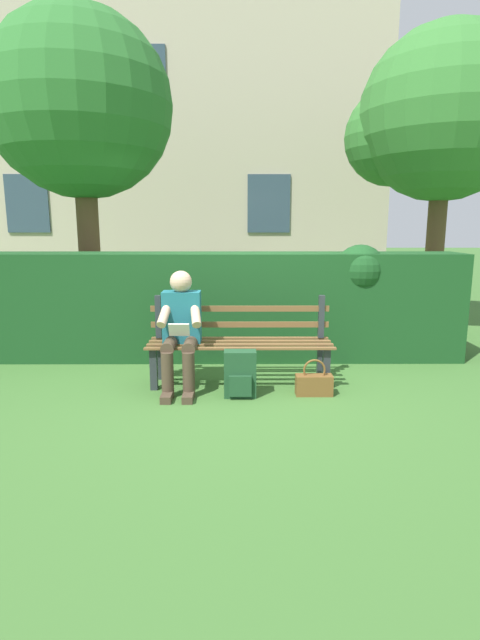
{
  "coord_description": "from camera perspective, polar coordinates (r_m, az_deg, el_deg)",
  "views": [
    {
      "loc": [
        0.02,
        4.83,
        1.62
      ],
      "look_at": [
        0.0,
        0.1,
        0.69
      ],
      "focal_mm": 27.36,
      "sensor_mm": 36.0,
      "label": 1
    }
  ],
  "objects": [
    {
      "name": "person_seated",
      "position": [
        4.86,
        -6.94,
        -0.85
      ],
      "size": [
        0.44,
        0.73,
        1.17
      ],
      "color": "#1E6672",
      "rests_on": "ground"
    },
    {
      "name": "hedge_backdrop",
      "position": [
        5.97,
        -3.82,
        1.91
      ],
      "size": [
        6.18,
        0.73,
        1.39
      ],
      "color": "#19471E",
      "rests_on": "ground"
    },
    {
      "name": "ground",
      "position": [
        5.09,
        -0.01,
        -7.47
      ],
      "size": [
        60.0,
        60.0,
        0.0
      ],
      "primitive_type": "plane",
      "color": "#3D6B2D"
    },
    {
      "name": "backpack",
      "position": [
        4.67,
        0.01,
        -6.37
      ],
      "size": [
        0.3,
        0.24,
        0.45
      ],
      "color": "#1E4728",
      "rests_on": "ground"
    },
    {
      "name": "building_facade",
      "position": [
        12.35,
        -9.7,
        20.49
      ],
      "size": [
        10.2,
        2.93,
        7.33
      ],
      "color": "#BCAD93",
      "rests_on": "ground"
    },
    {
      "name": "park_bench",
      "position": [
        5.03,
        -0.01,
        -2.55
      ],
      "size": [
        1.88,
        0.5,
        0.9
      ],
      "color": "#2D3338",
      "rests_on": "ground"
    },
    {
      "name": "handbag",
      "position": [
        4.8,
        8.65,
        -7.38
      ],
      "size": [
        0.35,
        0.14,
        0.36
      ],
      "color": "brown",
      "rests_on": "ground"
    },
    {
      "name": "tree_far",
      "position": [
        8.23,
        21.88,
        20.9
      ],
      "size": [
        2.6,
        2.48,
        4.43
      ],
      "color": "brown",
      "rests_on": "ground"
    },
    {
      "name": "tree",
      "position": [
        7.4,
        -18.76,
        22.1
      ],
      "size": [
        2.54,
        2.42,
        4.38
      ],
      "color": "brown",
      "rests_on": "ground"
    }
  ]
}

